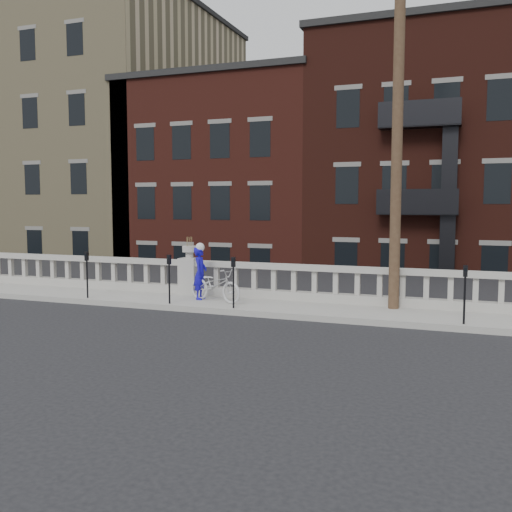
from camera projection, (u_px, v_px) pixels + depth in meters
The scene contains 12 objects.
ground at pixel (116, 323), 13.91m from camera, with size 120.00×120.00×0.00m, color black.
sidewalk at pixel (175, 301), 16.70m from camera, with size 32.00×2.20×0.15m, color #9B9890.
balustrade at pixel (190, 278), 17.53m from camera, with size 28.00×0.34×1.03m.
planter_pedestal at pixel (190, 272), 17.51m from camera, with size 0.55×0.55×1.76m.
lower_level at pixel (340, 208), 34.95m from camera, with size 80.00×44.00×20.80m.
utility_pole at pixel (398, 113), 14.62m from camera, with size 1.60×0.28×10.00m.
parking_meter_a at pixel (87, 269), 16.67m from camera, with size 0.10×0.09×1.36m.
parking_meter_b at pixel (169, 273), 15.72m from camera, with size 0.10×0.09×1.36m.
parking_meter_c at pixel (233, 276), 15.04m from camera, with size 0.10×0.09×1.36m.
parking_meter_d at pixel (465, 288), 13.03m from camera, with size 0.10×0.09×1.36m.
bicycle at pixel (215, 285), 16.10m from camera, with size 0.63×1.82×0.96m, color silver.
cyclist at pixel (200, 273), 16.46m from camera, with size 0.56×0.37×1.53m, color #140BB2.
Camera 1 is at (8.02, -11.62, 2.91)m, focal length 40.00 mm.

